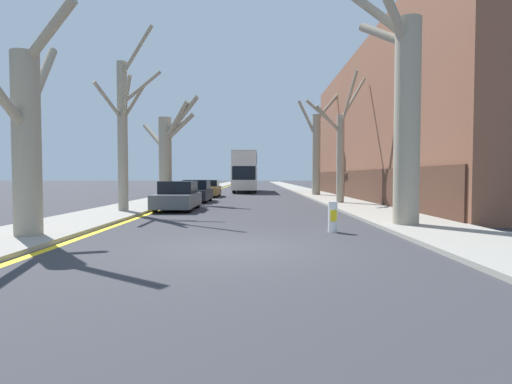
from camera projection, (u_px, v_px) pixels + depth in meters
ground_plane at (235, 248)px, 9.52m from camera, size 300.00×300.00×0.00m
sidewalk_left at (212, 187)px, 59.49m from camera, size 3.09×120.00×0.12m
sidewalk_right at (294, 187)px, 59.48m from camera, size 3.09×120.00×0.12m
building_facade_right at (425, 126)px, 28.65m from camera, size 10.08×31.24×10.67m
kerb_line_stripe at (224, 188)px, 59.49m from camera, size 0.24×120.00×0.01m
street_tree_left_0 at (27, 134)px, 10.73m from camera, size 2.20×4.65×6.18m
street_tree_left_1 at (124, 129)px, 18.42m from camera, size 2.58×2.35×8.29m
street_tree_left_2 at (167, 153)px, 26.34m from camera, size 4.56×3.86×6.79m
street_tree_right_0 at (404, 111)px, 13.26m from camera, size 2.66×3.34×8.36m
street_tree_right_1 at (341, 149)px, 24.29m from camera, size 4.08×3.46×7.96m
street_tree_right_2 at (317, 150)px, 34.70m from camera, size 4.08×1.51×9.39m
double_decker_bus at (246, 170)px, 44.04m from camera, size 2.55×11.16×4.27m
parked_car_0 at (178, 196)px, 20.33m from camera, size 1.87×4.30×1.47m
parked_car_1 at (197, 192)px, 26.80m from camera, size 1.76×4.31×1.48m
parked_car_2 at (209, 189)px, 33.46m from camera, size 1.82×4.29×1.41m
traffic_bollard at (333, 217)px, 12.28m from camera, size 0.28×0.29×0.95m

